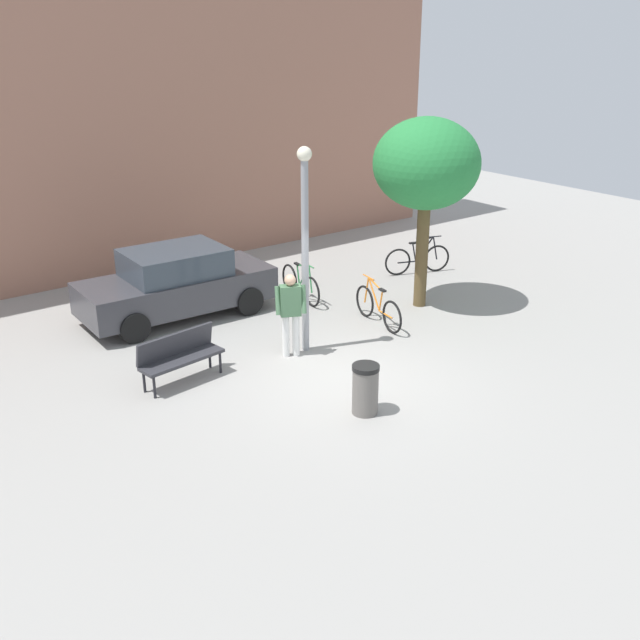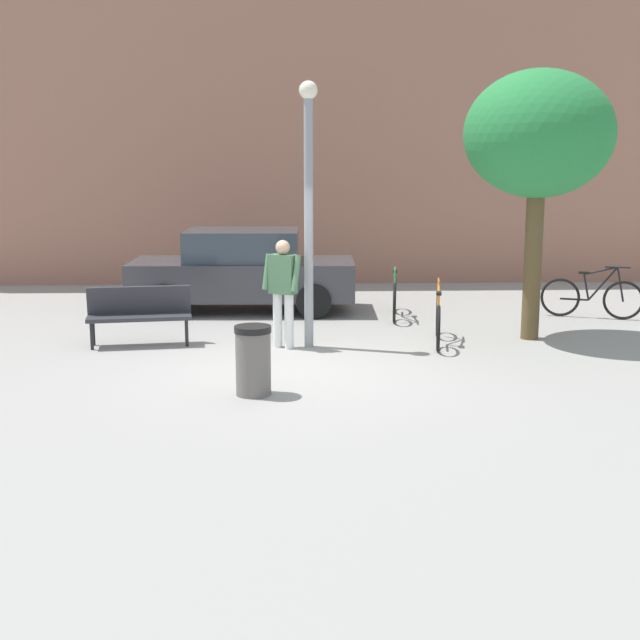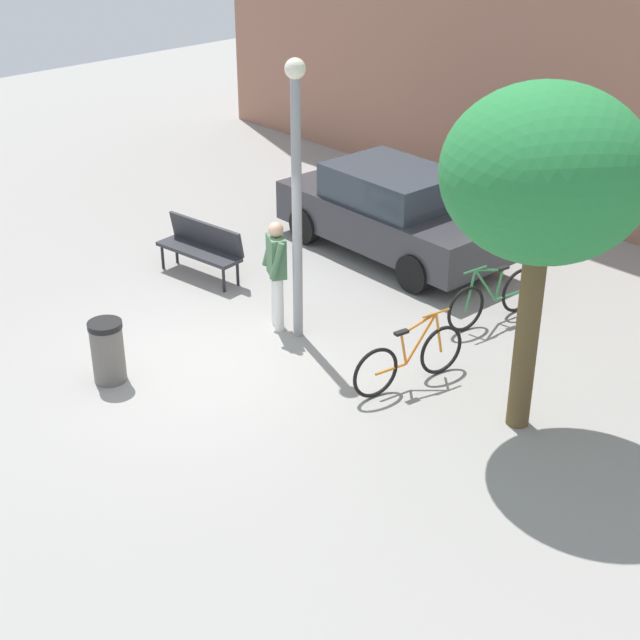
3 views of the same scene
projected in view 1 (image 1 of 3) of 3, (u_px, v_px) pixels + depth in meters
The scene contains 11 objects.
ground_plane at pixel (344, 378), 13.85m from camera, with size 36.00×36.00×0.00m, color gray.
building_facade at pixel (119, 107), 19.11m from camera, with size 19.18×2.00×8.18m, color #9E6B56.
lamppost at pixel (305, 236), 14.19m from camera, with size 0.28×0.28×4.02m.
person_by_lamppost at pixel (291, 310), 14.43m from camera, with size 0.63×0.48×1.67m.
park_bench at pixel (179, 353), 13.54m from camera, with size 1.65×0.68×0.92m.
plaza_tree at pixel (426, 165), 16.23m from camera, with size 2.33×2.33×4.25m.
bicycle_orange at pixel (378, 308), 16.18m from camera, with size 0.35×1.79×0.97m.
bicycle_black at pixel (418, 259), 19.49m from camera, with size 1.72×0.67×0.97m.
bicycle_green at pixel (301, 284), 17.64m from camera, with size 0.29×1.80×0.97m.
parked_car_charcoal at pixel (176, 283), 16.46m from camera, with size 4.25×1.93×1.55m.
trash_bin at pixel (365, 389), 12.46m from camera, with size 0.46×0.46×0.87m.
Camera 1 is at (-7.93, -9.64, 6.10)m, focal length 42.25 mm.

